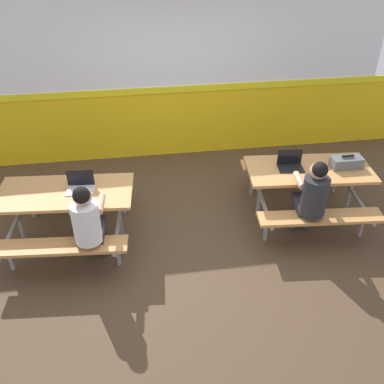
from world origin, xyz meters
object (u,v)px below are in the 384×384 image
(picnic_table_left, at_px, (67,203))
(student_further, at_px, (312,195))
(student_nearer, at_px, (88,221))
(toolbox_grey, at_px, (346,162))
(laptop_silver, at_px, (80,186))
(laptop_dark, at_px, (290,164))
(picnic_table_right, at_px, (307,179))

(picnic_table_left, xyz_separation_m, student_further, (2.91, -0.46, 0.14))
(student_nearer, bearing_deg, picnic_table_left, 117.26)
(picnic_table_left, height_order, toolbox_grey, toolbox_grey)
(student_nearer, bearing_deg, laptop_silver, 100.25)
(student_further, relative_size, laptop_dark, 3.58)
(laptop_dark, bearing_deg, picnic_table_right, -13.37)
(picnic_table_left, height_order, picnic_table_right, same)
(laptop_silver, xyz_separation_m, laptop_dark, (2.65, 0.12, 0.00))
(laptop_silver, bearing_deg, student_nearer, -79.75)
(picnic_table_left, distance_m, toolbox_grey, 3.57)
(picnic_table_right, relative_size, laptop_dark, 4.96)
(picnic_table_right, distance_m, toolbox_grey, 0.53)
(student_further, distance_m, laptop_silver, 2.76)
(student_further, xyz_separation_m, toolbox_grey, (0.65, 0.50, 0.10))
(student_nearer, height_order, toolbox_grey, student_nearer)
(picnic_table_right, distance_m, student_nearer, 2.87)
(student_further, distance_m, laptop_dark, 0.61)
(picnic_table_left, distance_m, picnic_table_right, 3.09)
(picnic_table_right, bearing_deg, toolbox_grey, -4.77)
(student_nearer, xyz_separation_m, laptop_dark, (2.54, 0.72, 0.08))
(student_nearer, xyz_separation_m, laptop_silver, (-0.11, 0.61, 0.08))
(student_further, height_order, laptop_silver, student_further)
(picnic_table_left, relative_size, student_nearer, 1.38)
(student_nearer, height_order, laptop_silver, student_nearer)
(student_nearer, bearing_deg, picnic_table_right, 13.46)
(picnic_table_left, relative_size, laptop_dark, 4.96)
(student_nearer, distance_m, student_further, 2.61)
(student_nearer, distance_m, laptop_silver, 0.62)
(picnic_table_left, bearing_deg, student_nearer, -62.74)
(picnic_table_right, relative_size, student_nearer, 1.38)
(student_nearer, relative_size, toolbox_grey, 3.02)
(laptop_silver, xyz_separation_m, toolbox_grey, (3.37, 0.02, 0.02))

